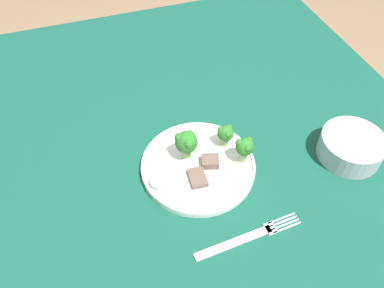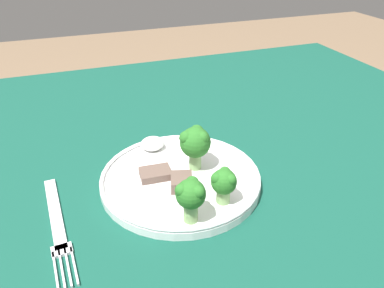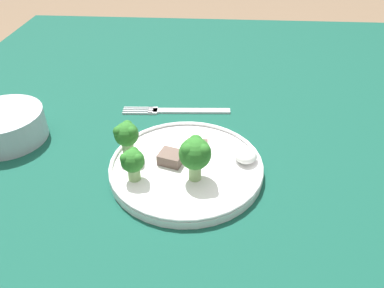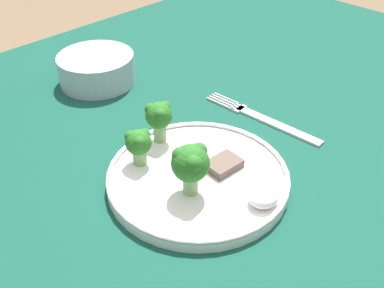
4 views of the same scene
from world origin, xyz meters
TOP-DOWN VIEW (x-y plane):
  - table at (0.00, 0.00)m, footprint 1.40×1.11m
  - dinner_plate at (-0.05, 0.01)m, footprint 0.23×0.23m
  - fork at (0.13, 0.04)m, footprint 0.03×0.21m
  - cream_bowl at (0.02, 0.32)m, footprint 0.13×0.13m
  - broccoli_floret_near_rim_left at (-0.08, -0.01)m, footprint 0.05×0.05m
  - broccoli_floret_center_left at (-0.03, 0.10)m, footprint 0.04×0.04m
  - broccoli_floret_back_left at (-0.08, 0.08)m, footprint 0.04×0.03m
  - meat_slice_front_slice at (-0.01, -0.01)m, footprint 0.05×0.04m
  - meat_slice_middle_slice at (-0.04, 0.03)m, footprint 0.04×0.04m
  - sauce_dollop at (-0.03, -0.08)m, footprint 0.04×0.03m

SIDE VIEW (x-z plane):
  - table at x=0.00m, z-range 0.30..1.07m
  - fork at x=0.13m, z-range 0.77..0.77m
  - dinner_plate at x=-0.05m, z-range 0.77..0.79m
  - meat_slice_front_slice at x=-0.01m, z-range 0.78..0.79m
  - meat_slice_middle_slice at x=-0.04m, z-range 0.78..0.80m
  - sauce_dollop at x=-0.03m, z-range 0.78..0.80m
  - cream_bowl at x=0.02m, z-range 0.77..0.82m
  - broccoli_floret_back_left at x=-0.08m, z-range 0.79..0.84m
  - broccoli_floret_center_left at x=-0.03m, z-range 0.79..0.85m
  - broccoli_floret_near_rim_left at x=-0.08m, z-range 0.79..0.86m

